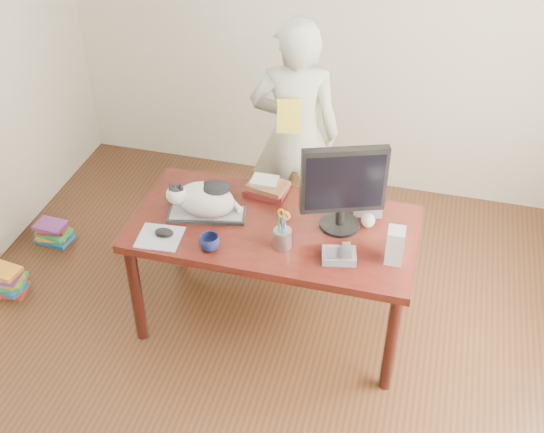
{
  "coord_description": "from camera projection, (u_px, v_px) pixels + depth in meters",
  "views": [
    {
      "loc": [
        0.76,
        -2.3,
        3.12
      ],
      "look_at": [
        0.0,
        0.55,
        0.85
      ],
      "focal_mm": 45.0,
      "sensor_mm": 36.0,
      "label": 1
    }
  ],
  "objects": [
    {
      "name": "room",
      "position": [
        240.0,
        200.0,
        3.0
      ],
      "size": [
        4.5,
        4.5,
        4.5
      ],
      "color": "black",
      "rests_on": "ground"
    },
    {
      "name": "calculator",
      "position": [
        368.0,
        203.0,
        3.94
      ],
      "size": [
        0.2,
        0.24,
        0.07
      ],
      "rotation": [
        0.0,
        0.0,
        0.17
      ],
      "color": "slate",
      "rests_on": "desk"
    },
    {
      "name": "phone",
      "position": [
        340.0,
        255.0,
        3.58
      ],
      "size": [
        0.2,
        0.18,
        0.08
      ],
      "rotation": [
        0.0,
        0.0,
        0.21
      ],
      "color": "slate",
      "rests_on": "desk"
    },
    {
      "name": "monitor",
      "position": [
        344.0,
        185.0,
        3.63
      ],
      "size": [
        0.45,
        0.29,
        0.52
      ],
      "rotation": [
        0.0,
        0.0,
        0.35
      ],
      "color": "black",
      "rests_on": "desk"
    },
    {
      "name": "baseball",
      "position": [
        368.0,
        220.0,
        3.79
      ],
      "size": [
        0.08,
        0.08,
        0.08
      ],
      "rotation": [
        0.0,
        0.0,
        0.1
      ],
      "color": "silver",
      "rests_on": "desk"
    },
    {
      "name": "desk",
      "position": [
        278.0,
        237.0,
        3.97
      ],
      "size": [
        1.6,
        0.8,
        0.75
      ],
      "color": "black",
      "rests_on": "ground"
    },
    {
      "name": "person",
      "position": [
        295.0,
        136.0,
        4.48
      ],
      "size": [
        0.65,
        0.49,
        1.63
      ],
      "primitive_type": "imported",
      "rotation": [
        0.0,
        0.0,
        3.32
      ],
      "color": "silver",
      "rests_on": "ground"
    },
    {
      "name": "keyboard",
      "position": [
        207.0,
        214.0,
        3.88
      ],
      "size": [
        0.46,
        0.25,
        0.03
      ],
      "rotation": [
        0.0,
        0.0,
        0.21
      ],
      "color": "black",
      "rests_on": "desk"
    },
    {
      "name": "cat",
      "position": [
        203.0,
        198.0,
        3.81
      ],
      "size": [
        0.43,
        0.28,
        0.24
      ],
      "rotation": [
        0.0,
        0.0,
        0.21
      ],
      "color": "silver",
      "rests_on": "keyboard"
    },
    {
      "name": "speaker",
      "position": [
        395.0,
        245.0,
        3.53
      ],
      "size": [
        0.09,
        0.1,
        0.2
      ],
      "rotation": [
        0.0,
        0.0,
        0.04
      ],
      "color": "#A3A4A6",
      "rests_on": "desk"
    },
    {
      "name": "held_book",
      "position": [
        290.0,
        116.0,
        4.2
      ],
      "size": [
        0.17,
        0.12,
        0.21
      ],
      "rotation": [
        0.0,
        0.0,
        0.18
      ],
      "color": "gold",
      "rests_on": "person"
    },
    {
      "name": "mousepad",
      "position": [
        160.0,
        237.0,
        3.74
      ],
      "size": [
        0.26,
        0.24,
        0.01
      ],
      "rotation": [
        0.0,
        0.0,
        0.09
      ],
      "color": "#AEB4BA",
      "rests_on": "desk"
    },
    {
      "name": "mouse",
      "position": [
        164.0,
        232.0,
        3.73
      ],
      "size": [
        0.11,
        0.08,
        0.04
      ],
      "rotation": [
        0.0,
        0.0,
        0.09
      ],
      "color": "black",
      "rests_on": "mousepad"
    },
    {
      "name": "book_stack",
      "position": [
        267.0,
        187.0,
        4.05
      ],
      "size": [
        0.26,
        0.21,
        0.09
      ],
      "rotation": [
        0.0,
        0.0,
        -0.12
      ],
      "color": "#471314",
      "rests_on": "desk"
    },
    {
      "name": "book_pile_b",
      "position": [
        53.0,
        232.0,
        4.85
      ],
      "size": [
        0.26,
        0.2,
        0.15
      ],
      "color": "#185590",
      "rests_on": "ground"
    },
    {
      "name": "coffee_mug",
      "position": [
        210.0,
        243.0,
        3.63
      ],
      "size": [
        0.15,
        0.15,
        0.09
      ],
      "primitive_type": "imported",
      "rotation": [
        0.0,
        0.0,
        0.63
      ],
      "color": "black",
      "rests_on": "desk"
    },
    {
      "name": "pen_cup",
      "position": [
        283.0,
        236.0,
        3.64
      ],
      "size": [
        0.13,
        0.13,
        0.25
      ],
      "rotation": [
        0.0,
        0.0,
        -0.43
      ],
      "color": "#96969B",
      "rests_on": "desk"
    },
    {
      "name": "book_pile_a",
      "position": [
        6.0,
        281.0,
        4.43
      ],
      "size": [
        0.27,
        0.22,
        0.18
      ],
      "color": "red",
      "rests_on": "ground"
    }
  ]
}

